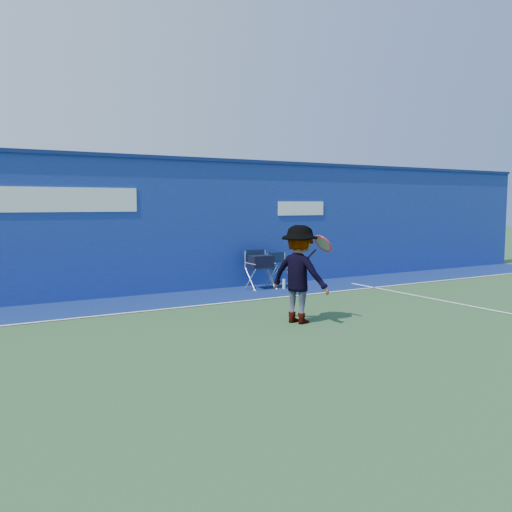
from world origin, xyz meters
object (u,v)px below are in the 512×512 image
directors_chair_left (260,273)px  water_bottle (284,284)px  tennis_player (300,274)px  directors_chair_right (281,277)px

directors_chair_left → water_bottle: bearing=-30.3°
directors_chair_left → water_bottle: size_ratio=3.85×
water_bottle → directors_chair_left: bearing=149.7°
water_bottle → tennis_player: size_ratio=0.14×
tennis_player → directors_chair_right: bearing=61.8°
directors_chair_right → directors_chair_left: bearing=179.2°
directors_chair_right → water_bottle: bearing=-107.1°
directors_chair_left → water_bottle: 0.62m
directors_chair_right → tennis_player: 3.96m
directors_chair_right → tennis_player: (-1.85, -3.45, 0.57)m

